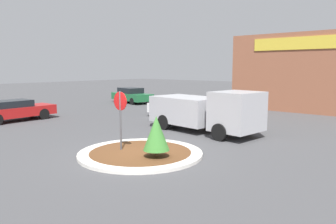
# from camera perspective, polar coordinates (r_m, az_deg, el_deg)

# --- Properties ---
(ground_plane) EXTENTS (120.00, 120.00, 0.00)m
(ground_plane) POSITION_cam_1_polar(r_m,az_deg,el_deg) (12.67, -4.80, -7.47)
(ground_plane) COLOR #474749
(traffic_island) EXTENTS (4.73, 4.73, 0.13)m
(traffic_island) POSITION_cam_1_polar(r_m,az_deg,el_deg) (12.65, -4.80, -7.19)
(traffic_island) COLOR silver
(traffic_island) RESTS_ON ground_plane
(stop_sign) EXTENTS (0.72, 0.07, 2.42)m
(stop_sign) POSITION_cam_1_polar(r_m,az_deg,el_deg) (12.74, -8.29, 0.28)
(stop_sign) COLOR #4C4C51
(stop_sign) RESTS_ON ground_plane
(island_shrub) EXTENTS (0.95, 0.95, 1.49)m
(island_shrub) POSITION_cam_1_polar(r_m,az_deg,el_deg) (11.71, -2.05, -3.70)
(island_shrub) COLOR brown
(island_shrub) RESTS_ON traffic_island
(utility_truck) EXTENTS (6.26, 2.88, 2.20)m
(utility_truck) POSITION_cam_1_polar(r_m,az_deg,el_deg) (16.88, 6.50, 0.23)
(utility_truck) COLOR #B2B2B7
(utility_truck) RESTS_ON ground_plane
(storefront_building) EXTENTS (12.85, 6.07, 5.85)m
(storefront_building) POSITION_cam_1_polar(r_m,az_deg,el_deg) (28.13, 25.77, 6.21)
(storefront_building) COLOR #93563D
(storefront_building) RESTS_ON ground_plane
(parked_sedan_red) EXTENTS (1.93, 4.84, 1.31)m
(parked_sedan_red) POSITION_cam_1_polar(r_m,az_deg,el_deg) (22.45, -25.25, 0.30)
(parked_sedan_red) COLOR #B21919
(parked_sedan_red) RESTS_ON ground_plane
(parked_sedan_green) EXTENTS (4.78, 2.62, 1.41)m
(parked_sedan_green) POSITION_cam_1_polar(r_m,az_deg,el_deg) (31.12, -6.36, 2.92)
(parked_sedan_green) COLOR #1E6638
(parked_sedan_green) RESTS_ON ground_plane
(parked_sedan_white) EXTENTS (2.41, 4.93, 1.35)m
(parked_sedan_white) POSITION_cam_1_polar(r_m,az_deg,el_deg) (23.67, 1.33, 1.44)
(parked_sedan_white) COLOR silver
(parked_sedan_white) RESTS_ON ground_plane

